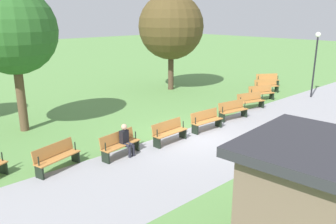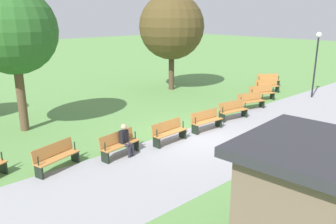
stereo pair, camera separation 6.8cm
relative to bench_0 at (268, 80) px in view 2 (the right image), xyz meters
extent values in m
plane|color=#5B8C47|center=(11.90, 3.57, -0.47)|extent=(120.00, 120.00, 0.00)
cube|color=#939399|center=(11.90, 5.01, -0.47)|extent=(39.38, 4.46, 0.01)
cube|color=#B27538|center=(0.04, 0.06, -0.02)|extent=(1.62, 1.26, 0.04)
cube|color=#B27538|center=(-0.07, -0.11, 0.22)|extent=(1.44, 0.98, 0.40)
cube|color=black|center=(-0.60, 0.47, -0.25)|extent=(0.25, 0.35, 0.43)
cylinder|color=black|center=(-0.59, 0.49, 0.14)|extent=(0.06, 0.06, 0.30)
cube|color=black|center=(0.68, -0.36, -0.25)|extent=(0.25, 0.35, 0.43)
cylinder|color=black|center=(0.69, -0.34, 0.14)|extent=(0.06, 0.06, 0.30)
cube|color=#B27538|center=(2.01, 1.20, -0.02)|extent=(1.66, 1.14, 0.04)
cube|color=#B27538|center=(1.92, 1.02, 0.22)|extent=(1.51, 0.84, 0.40)
cube|color=black|center=(1.33, 1.54, -0.25)|extent=(0.22, 0.36, 0.43)
cylinder|color=black|center=(1.34, 1.56, 0.14)|extent=(0.06, 0.06, 0.30)
cube|color=black|center=(2.69, 0.85, -0.25)|extent=(0.22, 0.36, 0.43)
cylinder|color=black|center=(2.70, 0.87, 0.14)|extent=(0.06, 0.06, 0.30)
cube|color=#B27538|center=(4.09, 2.13, -0.02)|extent=(1.69, 1.00, 0.04)
cube|color=#B27538|center=(4.02, 1.94, 0.22)|extent=(1.57, 0.69, 0.40)
cube|color=black|center=(3.38, 2.40, -0.25)|extent=(0.19, 0.37, 0.43)
cylinder|color=black|center=(3.39, 2.42, 0.14)|extent=(0.06, 0.06, 0.30)
cube|color=black|center=(4.81, 1.85, -0.25)|extent=(0.19, 0.37, 0.43)
cylinder|color=black|center=(4.81, 1.87, 0.14)|extent=(0.06, 0.06, 0.30)
cube|color=#B27538|center=(6.26, 2.83, -0.02)|extent=(1.70, 0.85, 0.04)
cube|color=#B27538|center=(6.21, 2.64, 0.22)|extent=(1.61, 0.53, 0.40)
cube|color=black|center=(5.53, 3.03, -0.25)|extent=(0.15, 0.38, 0.43)
cylinder|color=black|center=(5.53, 3.05, 0.14)|extent=(0.05, 0.05, 0.30)
cube|color=black|center=(7.00, 2.63, -0.25)|extent=(0.15, 0.38, 0.43)
cylinder|color=black|center=(7.00, 2.65, 0.14)|extent=(0.05, 0.05, 0.30)
cube|color=#B27538|center=(8.49, 3.31, -0.02)|extent=(1.69, 0.69, 0.04)
cube|color=#B27538|center=(8.46, 3.11, 0.22)|extent=(1.64, 0.36, 0.40)
cube|color=black|center=(7.74, 3.42, -0.25)|extent=(0.12, 0.38, 0.43)
cylinder|color=black|center=(7.75, 3.44, 0.14)|extent=(0.05, 0.05, 0.30)
cube|color=black|center=(9.25, 3.19, -0.25)|extent=(0.12, 0.38, 0.43)
cylinder|color=black|center=(9.25, 3.21, 0.14)|extent=(0.05, 0.05, 0.30)
cube|color=#B27538|center=(10.76, 3.54, -0.02)|extent=(1.66, 0.53, 0.04)
cube|color=#B27538|center=(10.75, 3.34, 0.22)|extent=(1.65, 0.19, 0.40)
cube|color=black|center=(10.00, 3.58, -0.25)|extent=(0.08, 0.38, 0.43)
cylinder|color=black|center=(10.00, 3.60, 0.14)|extent=(0.05, 0.05, 0.30)
cube|color=black|center=(11.52, 3.50, -0.25)|extent=(0.08, 0.38, 0.43)
cylinder|color=black|center=(11.52, 3.52, 0.14)|extent=(0.05, 0.05, 0.30)
cube|color=#B27538|center=(13.04, 3.54, -0.02)|extent=(1.66, 0.53, 0.04)
cube|color=#B27538|center=(13.05, 3.34, 0.22)|extent=(1.65, 0.19, 0.40)
cube|color=black|center=(12.28, 3.50, -0.25)|extent=(0.08, 0.38, 0.43)
cylinder|color=black|center=(12.28, 3.52, 0.14)|extent=(0.05, 0.05, 0.30)
cube|color=black|center=(13.80, 3.58, -0.25)|extent=(0.08, 0.38, 0.43)
cylinder|color=black|center=(13.80, 3.60, 0.14)|extent=(0.05, 0.05, 0.30)
cube|color=#B27538|center=(15.31, 3.31, -0.02)|extent=(1.69, 0.69, 0.04)
cube|color=#B27538|center=(15.34, 3.11, 0.22)|extent=(1.64, 0.36, 0.40)
cube|color=black|center=(14.56, 3.19, -0.25)|extent=(0.12, 0.38, 0.43)
cylinder|color=black|center=(14.56, 3.21, 0.14)|extent=(0.05, 0.05, 0.30)
cube|color=black|center=(16.06, 3.42, -0.25)|extent=(0.12, 0.38, 0.43)
cylinder|color=black|center=(16.06, 3.44, 0.14)|extent=(0.05, 0.05, 0.30)
cube|color=#B27538|center=(17.54, 2.83, -0.02)|extent=(1.70, 0.85, 0.04)
cube|color=#B27538|center=(17.60, 2.64, 0.22)|extent=(1.61, 0.53, 0.40)
cube|color=black|center=(16.81, 2.63, -0.25)|extent=(0.15, 0.38, 0.43)
cylinder|color=black|center=(16.80, 2.65, 0.14)|extent=(0.05, 0.05, 0.30)
cube|color=black|center=(18.28, 3.03, -0.25)|extent=(0.15, 0.38, 0.43)
cylinder|color=black|center=(18.27, 3.05, 0.14)|extent=(0.05, 0.05, 0.30)
cube|color=black|center=(19.00, 1.85, -0.25)|extent=(0.19, 0.37, 0.43)
cylinder|color=black|center=(18.99, 1.87, 0.14)|extent=(0.06, 0.06, 0.30)
cube|color=black|center=(15.12, 3.26, 0.23)|extent=(0.35, 0.25, 0.50)
sphere|color=tan|center=(15.12, 3.28, 0.62)|extent=(0.22, 0.22, 0.22)
cylinder|color=#23232D|center=(15.01, 3.42, -0.04)|extent=(0.18, 0.38, 0.13)
cylinder|color=#23232D|center=(14.98, 3.60, -0.25)|extent=(0.13, 0.13, 0.43)
cylinder|color=#23232D|center=(15.18, 3.45, -0.04)|extent=(0.18, 0.38, 0.13)
cylinder|color=#23232D|center=(15.15, 3.62, -0.25)|extent=(0.13, 0.13, 0.43)
cylinder|color=brown|center=(16.81, -2.09, 1.14)|extent=(0.38, 0.38, 3.21)
sphere|color=#285B23|center=(16.81, -2.09, 3.94)|extent=(3.69, 3.69, 3.69)
cylinder|color=#4C3828|center=(5.91, -3.99, 0.96)|extent=(0.38, 0.38, 2.85)
sphere|color=#4C3D1E|center=(5.91, -3.99, 3.80)|extent=(4.37, 4.37, 4.37)
cylinder|color=black|center=(1.02, 3.78, 1.40)|extent=(0.10, 0.10, 3.73)
sphere|color=white|center=(1.02, 3.78, 3.41)|extent=(0.32, 0.32, 0.32)
cube|color=brown|center=(15.68, 10.71, 0.77)|extent=(2.69, 2.74, 2.48)
cube|color=#28282D|center=(15.68, 10.71, 2.11)|extent=(3.23, 3.28, 0.20)
camera|label=1|loc=(22.02, 13.09, 4.60)|focal=36.55mm
camera|label=2|loc=(21.97, 13.13, 4.60)|focal=36.55mm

